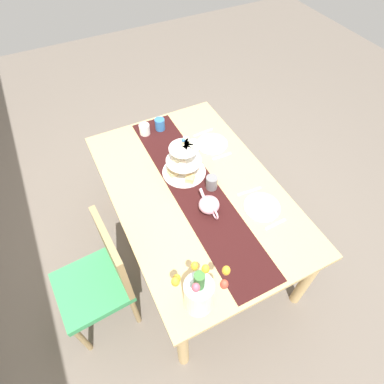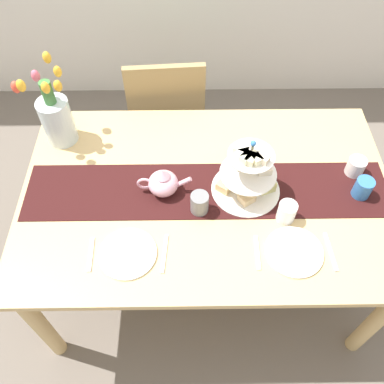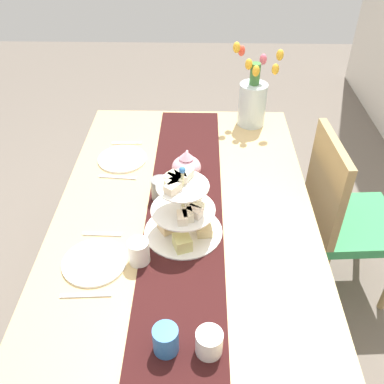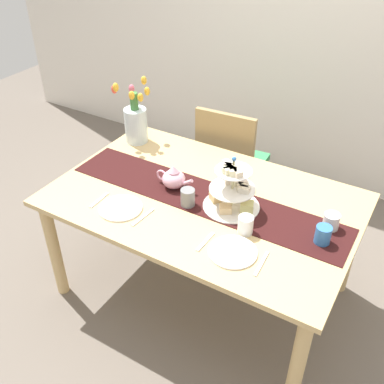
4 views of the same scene
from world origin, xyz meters
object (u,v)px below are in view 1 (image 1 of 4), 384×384
(teapot, at_px, (209,204))
(knife_left, at_px, (249,191))
(tiered_cake_stand, at_px, (183,161))
(cream_jug, at_px, (145,129))
(mug_grey, at_px, (212,183))
(fork_left, at_px, (275,224))
(knife_right, at_px, (203,133))
(tulip_vase, at_px, (199,293))
(dinner_plate_left, at_px, (262,207))
(mug_white_text, at_px, (194,147))
(mug_orange, at_px, (160,124))
(dining_table, at_px, (195,197))
(chair_left, at_px, (100,277))
(fork_right, at_px, (222,156))
(dinner_plate_right, at_px, (212,144))

(teapot, relative_size, knife_left, 1.40)
(tiered_cake_stand, height_order, knife_left, tiered_cake_stand)
(cream_jug, relative_size, mug_grey, 0.89)
(cream_jug, bearing_deg, teapot, -173.75)
(fork_left, xyz_separation_m, knife_right, (0.95, 0.00, 0.00))
(tulip_vase, bearing_deg, fork_left, -70.95)
(dinner_plate_left, height_order, mug_white_text, mug_white_text)
(mug_white_text, relative_size, mug_orange, 1.00)
(dining_table, bearing_deg, teapot, 180.00)
(teapot, bearing_deg, chair_left, 91.17)
(dining_table, xyz_separation_m, tulip_vase, (-0.69, 0.33, 0.23))
(tulip_vase, bearing_deg, knife_left, -51.41)
(mug_grey, bearing_deg, knife_right, -21.98)
(tiered_cake_stand, bearing_deg, fork_right, -87.24)
(cream_jug, xyz_separation_m, mug_grey, (-0.70, -0.20, 0.01))
(cream_jug, height_order, knife_left, cream_jug)
(dining_table, distance_m, dinner_plate_left, 0.46)
(teapot, xyz_separation_m, knife_left, (0.01, -0.31, -0.06))
(fork_left, height_order, knife_right, same)
(knife_left, bearing_deg, mug_white_text, 17.81)
(chair_left, bearing_deg, cream_jug, -37.04)
(teapot, bearing_deg, dining_table, 0.00)
(mug_orange, bearing_deg, cream_jug, 88.68)
(teapot, distance_m, mug_grey, 0.19)
(tiered_cake_stand, height_order, fork_left, tiered_cake_stand)
(mug_grey, xyz_separation_m, mug_orange, (0.70, 0.07, -0.00))
(tulip_vase, bearing_deg, fork_right, -36.15)
(fork_right, xyz_separation_m, mug_grey, (-0.22, 0.21, 0.05))
(dining_table, distance_m, teapot, 0.24)
(fork_right, height_order, knife_right, same)
(dining_table, relative_size, tiered_cake_stand, 5.39)
(fork_left, distance_m, mug_white_text, 0.81)
(chair_left, xyz_separation_m, dinner_plate_left, (-0.12, -1.06, 0.22))
(teapot, xyz_separation_m, mug_grey, (0.15, -0.10, -0.01))
(dinner_plate_right, bearing_deg, knife_left, 180.00)
(dining_table, height_order, fork_left, fork_left)
(dinner_plate_left, bearing_deg, dining_table, 43.69)
(fork_right, bearing_deg, mug_white_text, 50.45)
(dining_table, bearing_deg, dinner_plate_right, -43.26)
(dining_table, xyz_separation_m, cream_jug, (0.67, 0.09, 0.13))
(chair_left, xyz_separation_m, mug_white_text, (0.53, -0.90, 0.26))
(dining_table, bearing_deg, dinner_plate_left, -136.31)
(mug_white_text, bearing_deg, cream_jug, 35.14)
(dinner_plate_left, distance_m, mug_orange, 1.03)
(cream_jug, bearing_deg, mug_white_text, -144.86)
(teapot, bearing_deg, knife_left, -87.63)
(fork_left, xyz_separation_m, dinner_plate_right, (0.80, 0.00, 0.00))
(teapot, relative_size, dinner_plate_left, 1.04)
(fork_left, distance_m, mug_orange, 1.17)
(dining_table, height_order, knife_left, knife_left)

